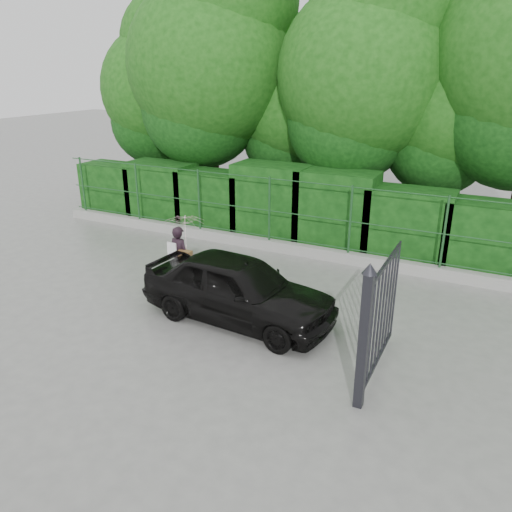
% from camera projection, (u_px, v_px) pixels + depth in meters
% --- Properties ---
extents(ground, '(80.00, 80.00, 0.00)m').
position_uv_depth(ground, '(162.00, 312.00, 10.60)').
color(ground, gray).
extents(kerb, '(14.00, 0.25, 0.30)m').
position_uv_depth(kerb, '(256.00, 243.00, 14.31)').
color(kerb, '#9E9E99').
rests_on(kerb, ground).
extents(fence, '(14.13, 0.06, 1.80)m').
position_uv_depth(fence, '(264.00, 208.00, 13.84)').
color(fence, '#1D4B23').
rests_on(fence, kerb).
extents(hedge, '(14.20, 1.20, 2.23)m').
position_uv_depth(hedge, '(273.00, 206.00, 14.82)').
color(hedge, black).
rests_on(hedge, ground).
extents(trees, '(17.10, 6.15, 8.08)m').
position_uv_depth(trees, '(339.00, 76.00, 14.94)').
color(trees, black).
rests_on(trees, ground).
extents(gate, '(0.22, 2.33, 2.36)m').
position_uv_depth(gate, '(372.00, 324.00, 7.65)').
color(gate, '#24242A').
rests_on(gate, ground).
extents(woman, '(0.93, 0.95, 1.73)m').
position_uv_depth(woman, '(183.00, 240.00, 11.49)').
color(woman, black).
rests_on(woman, ground).
extents(car, '(4.18, 1.94, 1.38)m').
position_uv_depth(car, '(238.00, 288.00, 10.05)').
color(car, black).
rests_on(car, ground).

